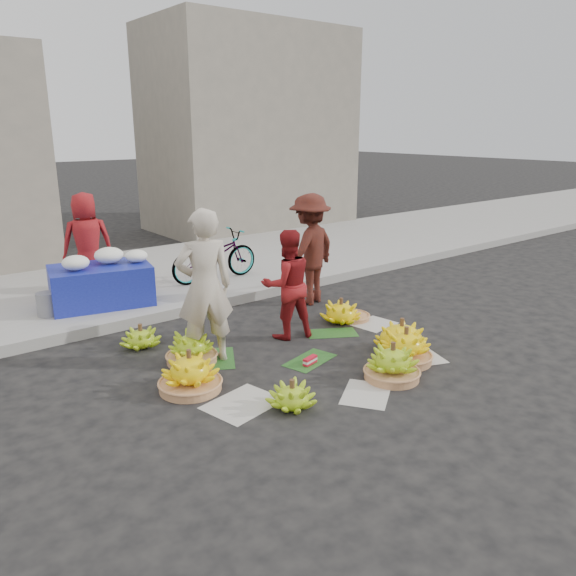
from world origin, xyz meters
TOP-DOWN VIEW (x-y plane):
  - ground at (0.00, 0.00)m, footprint 80.00×80.00m
  - curb at (0.00, 2.20)m, footprint 40.00×0.25m
  - sidewalk at (0.00, 4.30)m, footprint 40.00×4.00m
  - building_right at (4.50, 7.70)m, footprint 5.00×3.00m
  - newspaper_scatter at (0.00, -0.80)m, footprint 3.20×1.80m
  - banana_leaves at (-0.10, 0.20)m, footprint 2.00×1.00m
  - banana_bunch_0 at (-1.55, -0.01)m, footprint 0.64×0.64m
  - banana_bunch_1 at (-0.97, -0.96)m, footprint 0.54×0.54m
  - banana_bunch_2 at (0.28, -1.11)m, footprint 0.67×0.67m
  - banana_bunch_3 at (0.74, -0.90)m, footprint 0.64×0.64m
  - banana_bunch_4 at (0.91, -0.68)m, footprint 0.92×0.92m
  - banana_bunch_5 at (1.08, 0.54)m, footprint 0.57×0.57m
  - banana_bunch_6 at (-1.20, 0.61)m, footprint 0.60×0.60m
  - banana_bunch_7 at (-1.46, 1.39)m, footprint 0.49×0.49m
  - basket_spare at (1.30, 0.55)m, footprint 0.65×0.65m
  - incense_stack at (-0.17, -0.28)m, footprint 0.21×0.11m
  - vendor_cream at (-1.02, 0.55)m, footprint 0.74×0.59m
  - vendor_red at (0.17, 0.58)m, footprint 0.79×0.68m
  - man_striped at (1.33, 1.51)m, footprint 1.20×0.88m
  - flower_table at (-1.32, 3.00)m, footprint 1.52×1.13m
  - grey_bucket at (-2.10, 2.98)m, footprint 0.28×0.28m
  - flower_vendor at (-1.20, 3.83)m, footprint 0.84×0.64m
  - bicycle at (0.66, 3.16)m, footprint 0.57×1.58m

SIDE VIEW (x-z plane):
  - ground at x=0.00m, z-range 0.00..0.00m
  - newspaper_scatter at x=0.00m, z-range 0.00..0.01m
  - banana_leaves at x=-0.10m, z-range 0.00..0.01m
  - basket_spare at x=1.30m, z-range 0.00..0.06m
  - incense_stack at x=-0.17m, z-range 0.01..0.09m
  - sidewalk at x=0.00m, z-range 0.00..0.12m
  - curb at x=0.00m, z-range 0.00..0.15m
  - banana_bunch_1 at x=-0.97m, z-range -0.02..0.27m
  - banana_bunch_7 at x=-1.46m, z-range -0.02..0.28m
  - banana_bunch_5 at x=1.08m, z-range -0.02..0.33m
  - banana_bunch_6 at x=-1.20m, z-range -0.03..0.37m
  - banana_bunch_2 at x=0.28m, z-range -0.03..0.38m
  - banana_bunch_3 at x=0.74m, z-range -0.03..0.39m
  - banana_bunch_0 at x=-1.55m, z-range -0.03..0.41m
  - banana_bunch_4 at x=0.91m, z-range -0.02..0.41m
  - grey_bucket at x=-2.10m, z-range 0.12..0.44m
  - flower_table at x=-1.32m, z-range 0.05..0.85m
  - bicycle at x=0.66m, z-range 0.12..0.95m
  - vendor_red at x=0.17m, z-range 0.00..1.40m
  - man_striped at x=1.33m, z-range 0.00..1.67m
  - vendor_cream at x=-1.02m, z-range 0.00..1.77m
  - flower_vendor at x=-1.20m, z-range 0.12..1.66m
  - building_right at x=4.50m, z-range 0.00..5.00m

